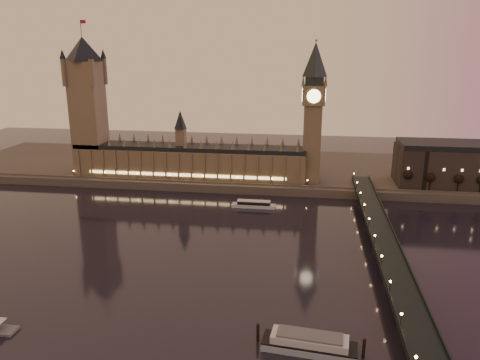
# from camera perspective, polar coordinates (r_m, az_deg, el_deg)

# --- Properties ---
(ground) EXTENTS (700.00, 700.00, 0.00)m
(ground) POSITION_cam_1_polar(r_m,az_deg,el_deg) (252.38, -4.06, -8.57)
(ground) COLOR black
(ground) RESTS_ON ground
(far_embankment) EXTENTS (560.00, 130.00, 6.00)m
(far_embankment) POSITION_cam_1_polar(r_m,az_deg,el_deg) (402.65, 5.13, 1.26)
(far_embankment) COLOR #423D35
(far_embankment) RESTS_ON ground
(palace_of_westminster) EXTENTS (180.00, 26.62, 52.00)m
(palace_of_westminster) POSITION_cam_1_polar(r_m,az_deg,el_deg) (366.32, -6.24, 2.77)
(palace_of_westminster) COLOR brown
(palace_of_westminster) RESTS_ON ground
(victoria_tower) EXTENTS (31.68, 31.68, 118.00)m
(victoria_tower) POSITION_cam_1_polar(r_m,az_deg,el_deg) (386.97, -18.14, 9.41)
(victoria_tower) COLOR brown
(victoria_tower) RESTS_ON ground
(big_ben) EXTENTS (17.68, 17.68, 104.00)m
(big_ben) POSITION_cam_1_polar(r_m,az_deg,el_deg) (347.49, 8.94, 9.03)
(big_ben) COLOR brown
(big_ben) RESTS_ON ground
(westminster_bridge) EXTENTS (13.20, 260.00, 15.30)m
(westminster_bridge) POSITION_cam_1_polar(r_m,az_deg,el_deg) (248.35, 17.28, -8.32)
(westminster_bridge) COLOR black
(westminster_bridge) RESTS_ON ground
(bare_tree_0) EXTENTS (6.57, 6.57, 13.35)m
(bare_tree_0) POSITION_cam_1_polar(r_m,az_deg,el_deg) (352.20, 19.94, 0.39)
(bare_tree_0) COLOR black
(bare_tree_0) RESTS_ON ground
(bare_tree_1) EXTENTS (6.57, 6.57, 13.35)m
(bare_tree_1) POSITION_cam_1_polar(r_m,az_deg,el_deg) (355.77, 22.42, 0.29)
(bare_tree_1) COLOR black
(bare_tree_1) RESTS_ON ground
(bare_tree_2) EXTENTS (6.57, 6.57, 13.35)m
(bare_tree_2) POSITION_cam_1_polar(r_m,az_deg,el_deg) (359.99, 24.84, 0.19)
(bare_tree_2) COLOR black
(bare_tree_2) RESTS_ON ground
(bare_tree_3) EXTENTS (6.57, 6.57, 13.35)m
(bare_tree_3) POSITION_cam_1_polar(r_m,az_deg,el_deg) (364.85, 27.20, 0.09)
(bare_tree_3) COLOR black
(bare_tree_3) RESTS_ON ground
(cruise_boat_a) EXTENTS (29.45, 6.38, 4.71)m
(cruise_boat_a) POSITION_cam_1_polar(r_m,az_deg,el_deg) (316.06, 1.69, -2.99)
(cruise_boat_a) COLOR silver
(cruise_boat_a) RESTS_ON ground
(moored_barge) EXTENTS (38.63, 12.76, 7.12)m
(moored_barge) POSITION_cam_1_polar(r_m,az_deg,el_deg) (177.64, 8.45, -19.08)
(moored_barge) COLOR #98ADC1
(moored_barge) RESTS_ON ground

